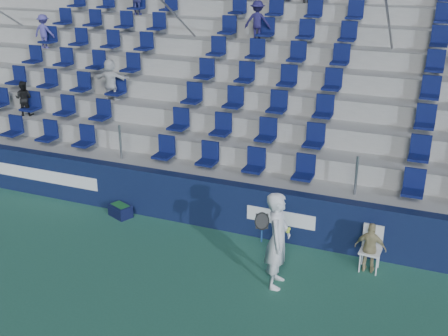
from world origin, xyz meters
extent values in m
plane|color=#2C6851|center=(0.00, 0.00, 0.00)|extent=(70.00, 70.00, 0.00)
cube|color=#111A3E|center=(0.00, 3.15, 0.60)|extent=(24.00, 0.30, 1.20)
cube|color=white|center=(-5.00, 2.99, 0.62)|extent=(3.20, 0.02, 0.34)
cube|color=white|center=(1.50, 2.99, 0.62)|extent=(1.60, 0.02, 0.34)
cube|color=#9B9B96|center=(0.00, 3.72, 0.60)|extent=(24.00, 0.85, 1.20)
cube|color=#9B9B96|center=(0.00, 4.57, 0.85)|extent=(24.00, 0.85, 1.70)
cube|color=#9B9B96|center=(0.00, 5.42, 1.10)|extent=(24.00, 0.85, 2.20)
cube|color=#9B9B96|center=(0.00, 6.28, 1.35)|extent=(24.00, 0.85, 2.70)
cube|color=#9B9B96|center=(0.00, 7.12, 1.60)|extent=(24.00, 0.85, 3.20)
cube|color=#9B9B96|center=(0.00, 7.97, 1.85)|extent=(24.00, 0.85, 3.70)
cube|color=#9B9B96|center=(0.00, 8.82, 2.10)|extent=(24.00, 0.85, 4.20)
cube|color=#9B9B96|center=(0.00, 9.68, 2.35)|extent=(24.00, 0.85, 4.70)
cube|color=#9B9B96|center=(0.00, 10.52, 2.60)|extent=(24.00, 0.85, 5.20)
cube|color=#9B9B96|center=(0.00, 11.20, 3.10)|extent=(24.00, 0.50, 6.20)
cube|color=#0B1447|center=(0.00, 3.72, 1.55)|extent=(16.05, 0.50, 0.70)
cube|color=#0B1447|center=(0.00, 4.57, 2.05)|extent=(16.05, 0.50, 0.70)
cube|color=#0B1447|center=(0.00, 5.42, 2.55)|extent=(16.05, 0.50, 0.70)
cube|color=#0B1447|center=(0.00, 6.28, 3.05)|extent=(16.05, 0.50, 0.70)
cube|color=#0B1447|center=(0.00, 7.12, 3.55)|extent=(16.05, 0.50, 0.70)
cube|color=#0B1447|center=(0.00, 7.97, 4.05)|extent=(16.05, 0.50, 0.70)
cube|color=#0B1447|center=(0.00, 8.82, 4.55)|extent=(16.05, 0.50, 0.70)
cylinder|color=gray|center=(-3.00, 7.12, 4.35)|extent=(0.06, 7.68, 4.55)
cylinder|color=gray|center=(3.00, 7.12, 4.35)|extent=(0.06, 7.68, 4.55)
imported|color=#1B1747|center=(-0.84, 7.92, 4.29)|extent=(0.82, 0.55, 1.18)
imported|color=black|center=(-6.81, 4.52, 2.21)|extent=(0.58, 0.51, 1.02)
imported|color=#474191|center=(-7.92, 7.08, 3.74)|extent=(0.73, 0.46, 1.09)
imported|color=silver|center=(-4.35, 5.38, 2.79)|extent=(1.14, 0.52, 1.18)
imported|color=silver|center=(1.94, 1.30, 1.00)|extent=(0.57, 0.78, 2.00)
cylinder|color=navy|center=(1.69, 1.05, 1.18)|extent=(0.03, 0.03, 0.28)
torus|color=black|center=(1.69, 1.05, 1.48)|extent=(0.30, 0.17, 0.28)
plane|color=#262626|center=(1.69, 1.05, 1.48)|extent=(0.30, 0.16, 0.29)
sphere|color=#C4E134|center=(2.19, 1.10, 1.33)|extent=(0.07, 0.07, 0.07)
sphere|color=#C4E134|center=(2.19, 1.16, 1.36)|extent=(0.07, 0.07, 0.07)
cube|color=white|center=(3.58, 2.55, 0.44)|extent=(0.44, 0.44, 0.04)
cube|color=white|center=(3.58, 2.75, 0.70)|extent=(0.42, 0.06, 0.52)
cylinder|color=white|center=(3.40, 2.38, 0.21)|extent=(0.03, 0.03, 0.42)
cylinder|color=white|center=(3.75, 2.38, 0.21)|extent=(0.03, 0.03, 0.42)
cylinder|color=white|center=(3.40, 2.72, 0.21)|extent=(0.03, 0.03, 0.42)
cylinder|color=white|center=(3.75, 2.72, 0.21)|extent=(0.03, 0.03, 0.42)
imported|color=tan|center=(3.58, 2.50, 0.55)|extent=(0.65, 0.28, 1.10)
cube|color=#0E1133|center=(-2.59, 2.75, 0.15)|extent=(0.67, 0.56, 0.31)
cube|color=#1E662D|center=(-2.59, 2.75, 0.23)|extent=(0.53, 0.43, 0.19)
camera|label=1|loc=(4.63, -8.00, 6.28)|focal=45.00mm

